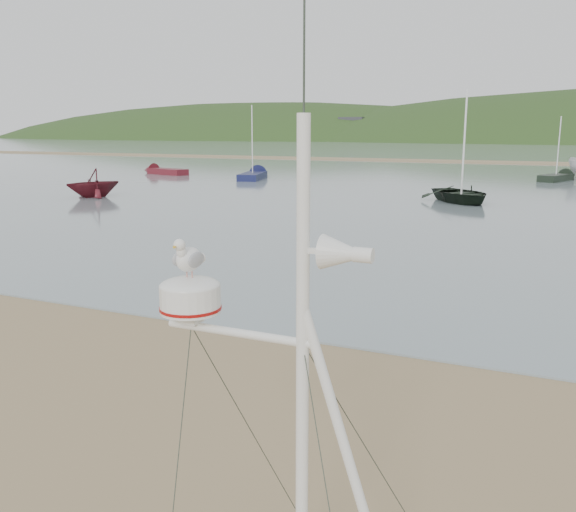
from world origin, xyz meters
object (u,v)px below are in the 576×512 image
at_px(dinghy_red_far, 159,171).
at_px(sailboat_dark_mid, 562,177).
at_px(boat_red, 92,170).
at_px(boat_dark, 463,160).
at_px(mast_rig, 293,479).
at_px(sailboat_blue_near, 256,174).

height_order(dinghy_red_far, sailboat_dark_mid, sailboat_dark_mid).
xyz_separation_m(boat_red, sailboat_dark_mid, (24.22, 24.08, -1.28)).
xyz_separation_m(boat_dark, boat_red, (-19.55, -5.97, -0.66)).
distance_m(mast_rig, boat_red, 32.47).
height_order(mast_rig, boat_red, mast_rig).
bearing_deg(mast_rig, boat_dark, 96.34).
distance_m(boat_dark, sailboat_dark_mid, 18.81).
xyz_separation_m(dinghy_red_far, sailboat_dark_mid, (32.15, 7.10, 0.01)).
xyz_separation_m(mast_rig, boat_dark, (-3.23, 29.10, 1.10)).
distance_m(dinghy_red_far, sailboat_blue_near, 9.85).
relative_size(dinghy_red_far, sailboat_blue_near, 0.87).
relative_size(mast_rig, sailboat_blue_near, 0.76).
distance_m(mast_rig, sailboat_blue_near, 44.83).
distance_m(mast_rig, dinghy_red_far, 50.53).
xyz_separation_m(mast_rig, boat_red, (-22.78, 23.13, 0.43)).
bearing_deg(boat_dark, dinghy_red_far, 119.13).
bearing_deg(sailboat_blue_near, mast_rig, -62.24).
bearing_deg(sailboat_dark_mid, sailboat_blue_near, -161.30).
relative_size(boat_dark, sailboat_blue_near, 0.70).
distance_m(boat_red, sailboat_blue_near, 16.69).
bearing_deg(sailboat_dark_mid, boat_red, -135.16).
bearing_deg(boat_red, sailboat_dark_mid, 69.14).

